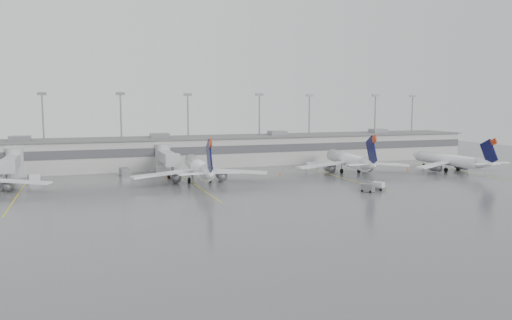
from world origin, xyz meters
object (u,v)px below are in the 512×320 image
object	(u,v)px
jet_far_right	(451,160)
baggage_tug	(378,187)
jet_mid_right	(350,160)
jet_mid_left	(199,167)

from	to	relation	value
jet_far_right	baggage_tug	size ratio (longest dim) A/B	9.74
jet_far_right	jet_mid_right	bearing A→B (deg)	164.36
jet_mid_left	jet_mid_right	world-z (taller)	jet_mid_left
jet_far_right	baggage_tug	xyz separation A→B (m)	(-33.78, -18.12, -2.32)
jet_mid_right	jet_far_right	world-z (taller)	jet_mid_right
jet_mid_right	jet_mid_left	bearing A→B (deg)	-167.38
jet_far_right	jet_mid_left	bearing A→B (deg)	174.04
jet_mid_left	baggage_tug	xyz separation A→B (m)	(32.03, -22.01, -2.76)
jet_mid_left	jet_mid_right	distance (m)	39.48
jet_mid_right	baggage_tug	distance (m)	25.48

